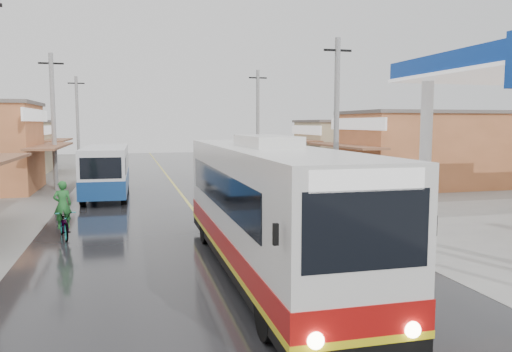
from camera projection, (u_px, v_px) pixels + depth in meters
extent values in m
cube|color=black|center=(193.00, 210.00, 22.78)|extent=(12.00, 90.00, 0.02)
cube|color=#D8CC4C|center=(193.00, 209.00, 22.78)|extent=(0.15, 90.00, 0.01)
cylinder|color=white|center=(425.00, 155.00, 18.71)|extent=(0.44, 0.44, 5.50)
cube|color=silver|center=(266.00, 200.00, 12.99)|extent=(2.44, 11.40, 2.80)
cube|color=black|center=(266.00, 256.00, 13.14)|extent=(2.46, 11.42, 0.28)
cube|color=#A40F0D|center=(266.00, 239.00, 13.09)|extent=(2.48, 11.44, 0.52)
cube|color=yellow|center=(266.00, 250.00, 13.13)|extent=(2.49, 11.45, 0.13)
cube|color=black|center=(262.00, 186.00, 13.41)|extent=(2.46, 9.03, 0.95)
cube|color=black|center=(365.00, 230.00, 7.50)|extent=(2.07, 0.13, 1.23)
cube|color=black|center=(226.00, 167.00, 18.39)|extent=(2.07, 0.13, 1.04)
cube|color=white|center=(367.00, 180.00, 7.42)|extent=(1.87, 0.13, 0.33)
cube|color=silver|center=(266.00, 141.00, 12.82)|extent=(1.15, 2.85, 0.28)
cylinder|color=black|center=(269.00, 312.00, 9.04)|extent=(0.34, 1.05, 1.04)
cylinder|color=black|center=(373.00, 302.00, 9.54)|extent=(0.34, 1.05, 1.04)
cylinder|color=black|center=(207.00, 227.00, 16.36)|extent=(0.34, 1.05, 1.04)
cylinder|color=black|center=(267.00, 224.00, 16.86)|extent=(0.34, 1.05, 1.04)
sphere|color=#FFF2CC|center=(315.00, 340.00, 7.41)|extent=(0.27, 0.27, 0.27)
sphere|color=#FFF2CC|center=(412.00, 329.00, 7.80)|extent=(0.27, 0.27, 0.27)
cube|color=black|center=(276.00, 234.00, 7.42)|extent=(0.08, 0.08, 0.33)
cube|color=black|center=(434.00, 225.00, 8.07)|extent=(0.08, 0.08, 0.33)
cube|color=silver|center=(106.00, 167.00, 26.66)|extent=(2.31, 8.08, 2.23)
cube|color=navy|center=(107.00, 182.00, 26.74)|extent=(2.35, 8.12, 0.89)
cube|color=black|center=(106.00, 162.00, 26.63)|extent=(2.32, 6.74, 0.80)
cube|color=black|center=(101.00, 168.00, 22.79)|extent=(1.84, 0.16, 0.98)
cylinder|color=black|center=(83.00, 196.00, 23.80)|extent=(0.29, 0.90, 0.89)
cylinder|color=black|center=(124.00, 195.00, 24.23)|extent=(0.29, 0.90, 0.89)
cylinder|color=black|center=(93.00, 183.00, 29.33)|extent=(0.29, 0.90, 0.89)
cylinder|color=black|center=(126.00, 182.00, 29.76)|extent=(0.29, 0.90, 0.89)
imported|color=black|center=(64.00, 224.00, 17.15)|extent=(1.07, 1.97, 0.98)
imported|color=#25702E|center=(63.00, 205.00, 16.86)|extent=(0.67, 0.52, 1.64)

